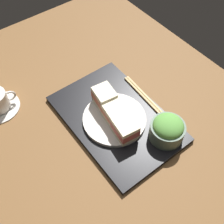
{
  "coord_description": "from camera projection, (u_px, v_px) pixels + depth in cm",
  "views": [
    {
      "loc": [
        -38.81,
        30.04,
        76.46
      ],
      "look_at": [
        2.48,
        -1.48,
        5.0
      ],
      "focal_mm": 44.53,
      "sensor_mm": 36.0,
      "label": 1
    }
  ],
  "objects": [
    {
      "name": "sandwich_middle",
      "position": [
        114.0,
        113.0,
        0.87
      ],
      "size": [
        8.23,
        7.03,
        5.33
      ],
      "color": "beige",
      "rests_on": "sandwich_plate"
    },
    {
      "name": "salad_bowl",
      "position": [
        167.0,
        129.0,
        0.84
      ],
      "size": [
        10.76,
        10.76,
        8.05
      ],
      "color": "#4C6051",
      "rests_on": "serving_tray"
    },
    {
      "name": "sandwich_near",
      "position": [
        125.0,
        129.0,
        0.84
      ],
      "size": [
        8.11,
        7.0,
        5.69
      ],
      "color": "beige",
      "rests_on": "sandwich_plate"
    },
    {
      "name": "ground_plane",
      "position": [
        113.0,
        131.0,
        0.92
      ],
      "size": [
        140.0,
        100.0,
        3.0
      ],
      "primitive_type": "cube",
      "color": "brown"
    },
    {
      "name": "serving_tray",
      "position": [
        116.0,
        118.0,
        0.92
      ],
      "size": [
        42.83,
        28.58,
        1.69
      ],
      "primitive_type": "cube",
      "color": "black",
      "rests_on": "ground_plane"
    },
    {
      "name": "sandwich_plate",
      "position": [
        114.0,
        119.0,
        0.9
      ],
      "size": [
        20.58,
        20.58,
        1.3
      ],
      "primitive_type": "cylinder",
      "color": "silver",
      "rests_on": "serving_tray"
    },
    {
      "name": "chopsticks_pair",
      "position": [
        146.0,
        98.0,
        0.96
      ],
      "size": [
        22.78,
        2.83,
        0.7
      ],
      "color": "tan",
      "rests_on": "serving_tray"
    },
    {
      "name": "sandwich_far",
      "position": [
        104.0,
        97.0,
        0.9
      ],
      "size": [
        8.0,
        7.08,
        6.2
      ],
      "color": "#EFE5C1",
      "rests_on": "sandwich_plate"
    }
  ]
}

